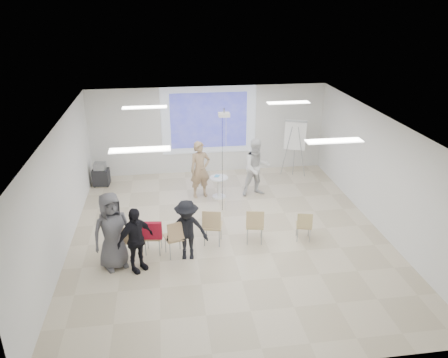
{
  "coord_description": "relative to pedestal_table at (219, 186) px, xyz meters",
  "views": [
    {
      "loc": [
        -1.49,
        -9.79,
        5.81
      ],
      "look_at": [
        0.0,
        0.8,
        1.25
      ],
      "focal_mm": 35.0,
      "sensor_mm": 36.0,
      "label": 1
    }
  ],
  "objects": [
    {
      "name": "audience_left",
      "position": [
        -2.32,
        -3.54,
        0.51
      ],
      "size": [
        1.2,
        1.12,
        1.78
      ],
      "primitive_type": "imported",
      "rotation": [
        0.0,
        0.0,
        0.65
      ],
      "color": "black",
      "rests_on": "floor"
    },
    {
      "name": "red_jacket",
      "position": [
        -1.97,
        -3.07,
        0.34
      ],
      "size": [
        0.46,
        0.16,
        0.43
      ],
      "primitive_type": "cube",
      "rotation": [
        0.0,
        0.0,
        -0.14
      ],
      "color": "#AF152A",
      "rests_on": "chair_left_mid"
    },
    {
      "name": "player_left",
      "position": [
        -0.55,
        0.17,
        0.61
      ],
      "size": [
        0.84,
        0.67,
        2.0
      ],
      "primitive_type": "imported",
      "rotation": [
        0.0,
        0.0,
        0.27
      ],
      "color": "tan",
      "rests_on": "floor"
    },
    {
      "name": "player_right",
      "position": [
        1.17,
        0.04,
        0.61
      ],
      "size": [
        1.07,
        0.9,
        2.0
      ],
      "primitive_type": "imported",
      "rotation": [
        0.0,
        0.0,
        0.15
      ],
      "color": "white",
      "rests_on": "floor"
    },
    {
      "name": "fluor_panel_ne",
      "position": [
        1.95,
        -0.3,
        2.59
      ],
      "size": [
        1.2,
        0.3,
        0.02
      ],
      "primitive_type": "cube",
      "color": "white",
      "rests_on": "ceiling"
    },
    {
      "name": "laptop",
      "position": [
        -1.45,
        -3.01,
        0.13
      ],
      "size": [
        0.41,
        0.35,
        0.03
      ],
      "primitive_type": "imported",
      "rotation": [
        0.0,
        0.0,
        3.42
      ],
      "color": "black",
      "rests_on": "chair_left_inner"
    },
    {
      "name": "chair_left_inner",
      "position": [
        -1.43,
        -3.11,
        0.19
      ],
      "size": [
        0.57,
        0.59,
        0.97
      ],
      "rotation": [
        0.0,
        0.0,
        0.28
      ],
      "color": "tan",
      "rests_on": "floor"
    },
    {
      "name": "audience_outer",
      "position": [
        -2.83,
        -3.32,
        0.65
      ],
      "size": [
        1.2,
        1.04,
        2.06
      ],
      "primitive_type": "imported",
      "rotation": [
        0.0,
        0.0,
        0.46
      ],
      "color": "#5B5A5F",
      "rests_on": "floor"
    },
    {
      "name": "floor",
      "position": [
        -0.05,
        -2.3,
        -0.43
      ],
      "size": [
        8.0,
        9.0,
        0.1
      ],
      "primitive_type": "cube",
      "color": "beige",
      "rests_on": "ground"
    },
    {
      "name": "wall_back",
      "position": [
        -0.05,
        2.25,
        1.12
      ],
      "size": [
        8.0,
        0.1,
        3.0
      ],
      "primitive_type": "cube",
      "color": "silver",
      "rests_on": "floor"
    },
    {
      "name": "wall_right",
      "position": [
        4.0,
        -2.3,
        1.12
      ],
      "size": [
        0.1,
        9.0,
        3.0
      ],
      "primitive_type": "cube",
      "color": "silver",
      "rests_on": "floor"
    },
    {
      "name": "chair_far_left",
      "position": [
        -2.64,
        -2.95,
        0.11
      ],
      "size": [
        0.4,
        0.43,
        0.83
      ],
      "rotation": [
        0.0,
        0.0,
        -0.04
      ],
      "color": "tan",
      "rests_on": "floor"
    },
    {
      "name": "projection_image",
      "position": [
        -0.05,
        2.17,
        1.47
      ],
      "size": [
        2.6,
        0.01,
        1.9
      ],
      "primitive_type": "cube",
      "color": "#3338B0",
      "rests_on": "wall_back"
    },
    {
      "name": "ceiling_projector",
      "position": [
        0.05,
        -0.81,
        2.3
      ],
      "size": [
        0.3,
        0.25,
        3.0
      ],
      "color": "white",
      "rests_on": "ceiling"
    },
    {
      "name": "ceiling",
      "position": [
        -0.05,
        -2.3,
        2.67
      ],
      "size": [
        8.0,
        9.0,
        0.1
      ],
      "primitive_type": "cube",
      "color": "white",
      "rests_on": "wall_back"
    },
    {
      "name": "audience_mid",
      "position": [
        -1.16,
        -3.21,
        0.46
      ],
      "size": [
        1.16,
        0.72,
        1.7
      ],
      "primitive_type": "imported",
      "rotation": [
        0.0,
        0.0,
        -0.11
      ],
      "color": "black",
      "rests_on": "floor"
    },
    {
      "name": "wall_left",
      "position": [
        -4.1,
        -2.3,
        1.12
      ],
      "size": [
        0.1,
        9.0,
        3.0
      ],
      "primitive_type": "cube",
      "color": "silver",
      "rests_on": "floor"
    },
    {
      "name": "fluor_panel_se",
      "position": [
        1.95,
        -3.8,
        2.59
      ],
      "size": [
        1.2,
        0.3,
        0.02
      ],
      "primitive_type": "cube",
      "color": "white",
      "rests_on": "ceiling"
    },
    {
      "name": "flipchart_easel",
      "position": [
        2.76,
        1.4,
        1.05
      ],
      "size": [
        0.79,
        0.63,
        1.95
      ],
      "rotation": [
        0.0,
        0.0,
        -0.37
      ],
      "color": "#95979D",
      "rests_on": "floor"
    },
    {
      "name": "chair_center",
      "position": [
        -0.52,
        -2.7,
        0.2
      ],
      "size": [
        0.57,
        0.59,
        0.98
      ],
      "rotation": [
        0.0,
        0.0,
        -0.24
      ],
      "color": "tan",
      "rests_on": "floor"
    },
    {
      "name": "chair_right_far",
      "position": [
        1.79,
        -2.84,
        0.1
      ],
      "size": [
        0.46,
        0.48,
        0.81
      ],
      "rotation": [
        0.0,
        0.0,
        -0.23
      ],
      "color": "tan",
      "rests_on": "floor"
    },
    {
      "name": "fluor_panel_sw",
      "position": [
        -2.05,
        -3.8,
        2.59
      ],
      "size": [
        1.2,
        0.3,
        0.02
      ],
      "primitive_type": "cube",
      "color": "white",
      "rests_on": "ceiling"
    },
    {
      "name": "av_cart",
      "position": [
        -3.69,
        1.45,
        -0.02
      ],
      "size": [
        0.56,
        0.46,
        0.78
      ],
      "rotation": [
        0.0,
        0.0,
        -0.09
      ],
      "color": "black",
      "rests_on": "floor"
    },
    {
      "name": "chair_right_inner",
      "position": [
        0.54,
        -2.77,
        0.17
      ],
      "size": [
        0.52,
        0.55,
        0.94
      ],
      "rotation": [
        0.0,
        0.0,
        -0.19
      ],
      "color": "tan",
      "rests_on": "floor"
    },
    {
      "name": "pedestal_table",
      "position": [
        0.0,
        0.0,
        0.0
      ],
      "size": [
        0.74,
        0.74,
        0.69
      ],
      "rotation": [
        0.0,
        0.0,
        -0.41
      ],
      "color": "white",
      "rests_on": "floor"
    },
    {
      "name": "projection_halo",
      "position": [
        -0.05,
        2.19,
        1.47
      ],
      "size": [
        3.2,
        0.01,
        2.3
      ],
      "primitive_type": "cube",
      "color": "silver",
      "rests_on": "wall_back"
    },
    {
      "name": "chair_left_mid",
      "position": [
        -1.98,
        -2.93,
        0.14
      ],
      "size": [
        0.47,
        0.5,
        0.88
      ],
      "rotation": [
        0.0,
        0.0,
        -0.14
      ],
      "color": "tan",
      "rests_on": "floor"
    },
    {
      "name": "controller_left",
      "position": [
        -0.37,
        0.42,
        0.93
      ],
      "size": [
        0.08,
        0.14,
        0.04
      ],
      "primitive_type": "cube",
      "rotation": [
        0.0,
        0.0,
        0.27
      ],
      "color": "silver",
      "rests_on": "player_left"
    },
    {
      "name": "controller_right",
      "position": [
        0.99,
        0.29,
        0.96
      ],
      "size": [
        0.05,
        0.11,
        0.04
      ],
      "primitive_type": "cube",
      "rotation": [
        0.0,
        0.0,
        0.15
      ],
      "color": "white",
      "rests_on": "player_right"
    },
    {
      "name": "fluor_panel_nw",
      "position": [
        -2.05,
        -0.3,
        2.59
      ],
      "size": [
        1.2,
        0.3,
        0.02
      ],
      "primitive_type": "cube",
      "color": "white",
      "rests_on": "ceiling"
    }
  ]
}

